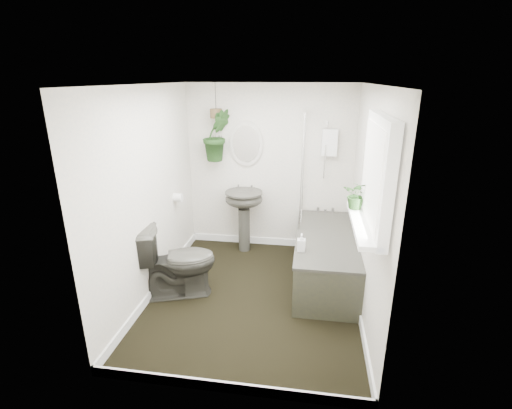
# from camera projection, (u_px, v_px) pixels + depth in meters

# --- Properties ---
(floor) EXTENTS (2.30, 2.80, 0.02)m
(floor) POSITION_uv_depth(u_px,v_px,m) (254.00, 296.00, 4.24)
(floor) COLOR black
(floor) RESTS_ON ground
(ceiling) EXTENTS (2.30, 2.80, 0.02)m
(ceiling) POSITION_uv_depth(u_px,v_px,m) (254.00, 83.00, 3.48)
(ceiling) COLOR white
(ceiling) RESTS_ON ground
(wall_back) EXTENTS (2.30, 0.02, 2.30)m
(wall_back) POSITION_uv_depth(u_px,v_px,m) (269.00, 169.00, 5.18)
(wall_back) COLOR beige
(wall_back) RESTS_ON ground
(wall_front) EXTENTS (2.30, 0.02, 2.30)m
(wall_front) POSITION_uv_depth(u_px,v_px,m) (222.00, 264.00, 2.55)
(wall_front) COLOR beige
(wall_front) RESTS_ON ground
(wall_left) EXTENTS (0.02, 2.80, 2.30)m
(wall_left) POSITION_uv_depth(u_px,v_px,m) (149.00, 195.00, 4.03)
(wall_left) COLOR beige
(wall_left) RESTS_ON ground
(wall_right) EXTENTS (0.02, 2.80, 2.30)m
(wall_right) POSITION_uv_depth(u_px,v_px,m) (368.00, 206.00, 3.70)
(wall_right) COLOR beige
(wall_right) RESTS_ON ground
(skirting) EXTENTS (2.30, 2.80, 0.10)m
(skirting) POSITION_uv_depth(u_px,v_px,m) (254.00, 292.00, 4.22)
(skirting) COLOR white
(skirting) RESTS_ON floor
(bathtub) EXTENTS (0.72, 1.72, 0.58)m
(bathtub) POSITION_uv_depth(u_px,v_px,m) (325.00, 257.00, 4.50)
(bathtub) COLOR #33332D
(bathtub) RESTS_ON floor
(bath_screen) EXTENTS (0.04, 0.72, 1.40)m
(bath_screen) POSITION_uv_depth(u_px,v_px,m) (303.00, 168.00, 4.68)
(bath_screen) COLOR silver
(bath_screen) RESTS_ON bathtub
(shower_box) EXTENTS (0.20, 0.10, 0.35)m
(shower_box) POSITION_uv_depth(u_px,v_px,m) (330.00, 142.00, 4.87)
(shower_box) COLOR white
(shower_box) RESTS_ON wall_back
(oval_mirror) EXTENTS (0.46, 0.03, 0.62)m
(oval_mirror) POSITION_uv_depth(u_px,v_px,m) (246.00, 144.00, 5.07)
(oval_mirror) COLOR beige
(oval_mirror) RESTS_ON wall_back
(wall_sconce) EXTENTS (0.04, 0.04, 0.22)m
(wall_sconce) POSITION_uv_depth(u_px,v_px,m) (218.00, 150.00, 5.15)
(wall_sconce) COLOR black
(wall_sconce) RESTS_ON wall_back
(toilet_roll_holder) EXTENTS (0.11, 0.11, 0.11)m
(toilet_roll_holder) POSITION_uv_depth(u_px,v_px,m) (178.00, 198.00, 4.76)
(toilet_roll_holder) COLOR white
(toilet_roll_holder) RESTS_ON wall_left
(window_recess) EXTENTS (0.08, 1.00, 0.90)m
(window_recess) POSITION_uv_depth(u_px,v_px,m) (378.00, 174.00, 2.89)
(window_recess) COLOR white
(window_recess) RESTS_ON wall_right
(window_sill) EXTENTS (0.18, 1.00, 0.04)m
(window_sill) POSITION_uv_depth(u_px,v_px,m) (363.00, 223.00, 3.04)
(window_sill) COLOR white
(window_sill) RESTS_ON wall_right
(window_blinds) EXTENTS (0.01, 0.86, 0.76)m
(window_blinds) POSITION_uv_depth(u_px,v_px,m) (372.00, 174.00, 2.90)
(window_blinds) COLOR white
(window_blinds) RESTS_ON wall_right
(toilet) EXTENTS (0.93, 0.71, 0.84)m
(toilet) POSITION_uv_depth(u_px,v_px,m) (178.00, 261.00, 4.15)
(toilet) COLOR #33332D
(toilet) RESTS_ON floor
(pedestal_sink) EXTENTS (0.57, 0.50, 0.88)m
(pedestal_sink) POSITION_uv_depth(u_px,v_px,m) (244.00, 221.00, 5.22)
(pedestal_sink) COLOR #33332D
(pedestal_sink) RESTS_ON floor
(sill_plant) EXTENTS (0.30, 0.28, 0.26)m
(sill_plant) POSITION_uv_depth(u_px,v_px,m) (357.00, 195.00, 3.27)
(sill_plant) COLOR black
(sill_plant) RESTS_ON window_sill
(hanging_plant) EXTENTS (0.48, 0.45, 0.69)m
(hanging_plant) POSITION_uv_depth(u_px,v_px,m) (217.00, 135.00, 4.98)
(hanging_plant) COLOR black
(hanging_plant) RESTS_ON ceiling
(soap_bottle) EXTENTS (0.09, 0.09, 0.20)m
(soap_bottle) POSITION_uv_depth(u_px,v_px,m) (301.00, 242.00, 3.99)
(soap_bottle) COLOR black
(soap_bottle) RESTS_ON bathtub
(hanging_pot) EXTENTS (0.16, 0.16, 0.12)m
(hanging_pot) POSITION_uv_depth(u_px,v_px,m) (216.00, 113.00, 4.88)
(hanging_pot) COLOR brown
(hanging_pot) RESTS_ON ceiling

